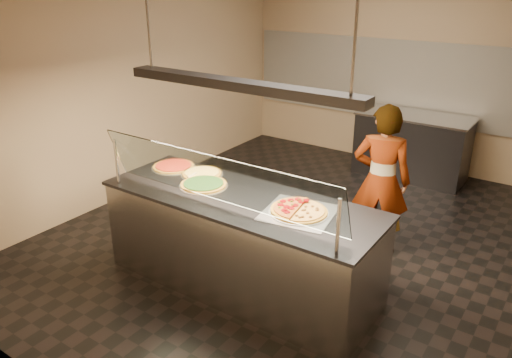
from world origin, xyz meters
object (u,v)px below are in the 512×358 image
Objects in this scene: perforated_tray at (299,212)px; half_pizza_pepperoni at (287,206)px; sneeze_guard at (215,179)px; pizza_spatula at (193,177)px; serving_counter at (241,242)px; pizza_spinach at (204,184)px; pizza_cheese at (202,173)px; heat_lamp_housing at (239,85)px; worker at (381,181)px; pizza_tomato at (174,166)px; half_pizza_sausage at (311,214)px; prep_table at (412,146)px.

half_pizza_pepperoni is (-0.11, 0.00, 0.03)m from perforated_tray.
pizza_spatula is (-0.62, 0.41, -0.27)m from sneeze_guard.
serving_counter is 0.76m from perforated_tray.
pizza_spinach reaches higher than pizza_cheese.
half_pizza_pepperoni is at bearing 0.32° from pizza_spinach.
perforated_tray is (0.60, 0.37, -0.29)m from sneeze_guard.
perforated_tray is at bearing -1.95° from pizza_spatula.
sneeze_guard is (0.00, -0.34, 0.76)m from serving_counter.
heat_lamp_housing is (0.00, 0.34, 0.72)m from sneeze_guard.
worker reaches higher than pizza_cheese.
pizza_cheese is 0.26× the size of worker.
pizza_tomato reaches higher than perforated_tray.
pizza_spatula is at bearing 178.17° from half_pizza_sausage.
pizza_spinach is 0.61m from pizza_tomato.
worker is at bearing 31.89° from pizza_tomato.
perforated_tray is 0.42× the size of prep_table.
pizza_spatula reaches higher than perforated_tray.
half_pizza_sausage is at bearing -1.83° from pizza_spatula.
pizza_spinach is 0.29m from pizza_cheese.
serving_counter is 1.14m from pizza_tomato.
pizza_spatula reaches higher than prep_table.
prep_table is at bearing 83.90° from serving_counter.
pizza_cheese is (-1.12, 0.21, -0.02)m from half_pizza_pepperoni.
pizza_tomato is 2.16m from worker.
perforated_tray is at bearing 2.41° from heat_lamp_housing.
pizza_cheese is (-0.64, 0.57, -0.28)m from sneeze_guard.
pizza_tomato is (-1.50, 0.19, -0.02)m from half_pizza_pepperoni.
pizza_tomato is (-1.01, 0.22, 0.48)m from serving_counter.
half_pizza_pepperoni is at bearing 37.40° from sneeze_guard.
serving_counter is at bearing -6.13° from pizza_spatula.
pizza_tomato is (-1.73, 0.20, -0.01)m from half_pizza_sausage.
worker reaches higher than pizza_tomato.
pizza_tomato reaches higher than prep_table.
half_pizza_sausage reaches higher than prep_table.
heat_lamp_housing is at bearing 44.83° from worker.
pizza_cheese is at bearing 1.78° from pizza_tomato.
sneeze_guard reaches higher than pizza_cheese.
sneeze_guard reaches higher than pizza_spatula.
heat_lamp_housing reaches higher than pizza_spatula.
serving_counter is 0.83m from pizza_cheese.
half_pizza_pepperoni is 1.51m from pizza_tomato.
perforated_tray is 1.25m from pizza_cheese.
serving_counter is 5.20× the size of half_pizza_pepperoni.
pizza_spatula reaches higher than serving_counter.
half_pizza_sausage is 0.32× the size of prep_table.
perforated_tray is 1.57× the size of pizza_cheese.
worker reaches higher than prep_table.
pizza_tomato is at bearing 167.81° from serving_counter.
perforated_tray is at bearing 31.66° from sneeze_guard.
prep_table is (-0.32, 3.69, -0.49)m from half_pizza_sausage.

